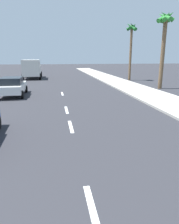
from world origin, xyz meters
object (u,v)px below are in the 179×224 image
palm_tree_far (165,30)px  delivery_truck (32,69)px  palm_tree_distant (131,36)px  parked_car_white (12,86)px

palm_tree_far → delivery_truck: bearing=137.5°
delivery_truck → palm_tree_far: bearing=-43.4°
delivery_truck → palm_tree_distant: bearing=-20.4°
parked_car_white → palm_tree_distant: size_ratio=0.57×
parked_car_white → delivery_truck: bearing=88.0°
palm_tree_far → palm_tree_distant: size_ratio=0.97×
delivery_truck → palm_tree_far: palm_tree_far is taller
parked_car_white → palm_tree_far: 15.30m
delivery_truck → palm_tree_far: size_ratio=0.82×
delivery_truck → parked_car_white: bearing=-92.1°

